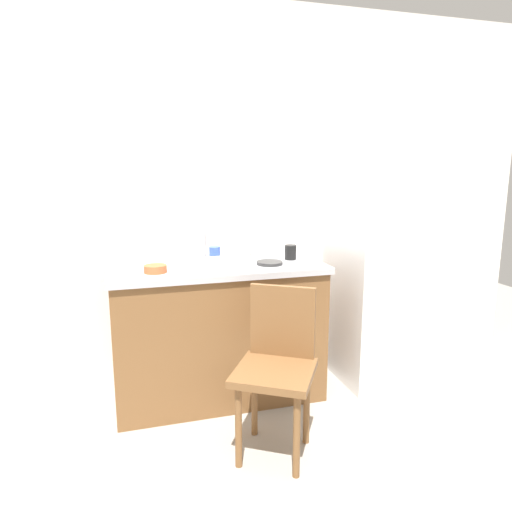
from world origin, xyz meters
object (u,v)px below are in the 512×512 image
(hotplate, at_px, (270,263))
(refrigerator, at_px, (374,300))
(dish_tray, at_px, (212,263))
(cup_white, at_px, (246,257))
(chair, at_px, (277,363))
(terracotta_bowl, at_px, (155,269))
(cup_black, at_px, (290,252))
(cup_blue, at_px, (215,254))

(hotplate, bearing_deg, refrigerator, 5.53)
(dish_tray, bearing_deg, cup_white, 16.92)
(chair, relative_size, terracotta_bowl, 6.55)
(dish_tray, xyz_separation_m, cup_black, (0.56, 0.09, 0.02))
(terracotta_bowl, xyz_separation_m, cup_black, (0.91, 0.14, 0.03))
(terracotta_bowl, bearing_deg, cup_white, 11.30)
(dish_tray, relative_size, hotplate, 1.65)
(cup_black, bearing_deg, cup_white, -176.11)
(cup_black, bearing_deg, hotplate, -148.77)
(dish_tray, height_order, cup_white, cup_white)
(dish_tray, distance_m, cup_blue, 0.21)
(hotplate, height_order, cup_white, cup_white)
(chair, bearing_deg, cup_blue, 133.62)
(hotplate, xyz_separation_m, cup_black, (0.18, 0.11, 0.04))
(hotplate, xyz_separation_m, cup_white, (-0.14, 0.09, 0.03))
(refrigerator, distance_m, cup_blue, 1.21)
(refrigerator, bearing_deg, cup_blue, 172.99)
(cup_black, bearing_deg, cup_blue, 167.85)
(chair, height_order, terracotta_bowl, terracotta_bowl)
(refrigerator, bearing_deg, cup_white, 179.37)
(chair, distance_m, cup_blue, 0.94)
(refrigerator, height_order, cup_black, refrigerator)
(refrigerator, relative_size, hotplate, 6.70)
(terracotta_bowl, distance_m, hotplate, 0.72)
(chair, distance_m, hotplate, 0.73)
(terracotta_bowl, xyz_separation_m, cup_blue, (0.41, 0.25, 0.02))
(chair, height_order, dish_tray, dish_tray)
(cup_blue, bearing_deg, cup_white, -35.94)
(chair, relative_size, hotplate, 5.24)
(refrigerator, xyz_separation_m, hotplate, (-0.82, -0.08, 0.34))
(chair, bearing_deg, hotplate, 107.91)
(refrigerator, xyz_separation_m, cup_blue, (-1.14, 0.14, 0.38))
(dish_tray, relative_size, terracotta_bowl, 2.06)
(terracotta_bowl, bearing_deg, hotplate, 2.16)
(terracotta_bowl, height_order, cup_black, cup_black)
(refrigerator, xyz_separation_m, cup_white, (-0.96, 0.01, 0.37))
(hotplate, xyz_separation_m, cup_blue, (-0.31, 0.22, 0.04))
(terracotta_bowl, xyz_separation_m, cup_white, (0.59, 0.12, 0.01))
(cup_blue, bearing_deg, chair, -78.16)
(refrigerator, height_order, cup_white, refrigerator)
(terracotta_bowl, distance_m, cup_black, 0.92)
(hotplate, relative_size, cup_blue, 1.81)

